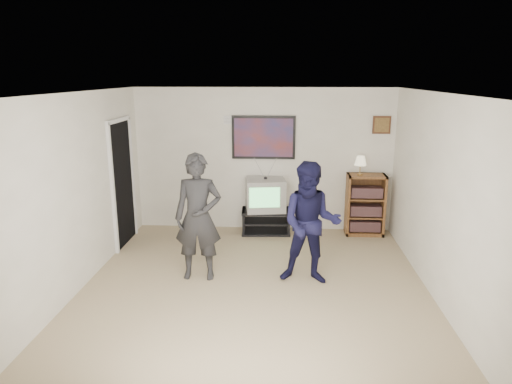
# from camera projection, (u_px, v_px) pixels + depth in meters

# --- Properties ---
(room_shell) EXTENTS (4.51, 5.00, 2.51)m
(room_shell) POSITION_uv_depth(u_px,v_px,m) (256.00, 190.00, 5.92)
(room_shell) COLOR #977D60
(room_shell) RESTS_ON ground
(media_stand) EXTENTS (0.86, 0.51, 0.42)m
(media_stand) POSITION_uv_depth(u_px,v_px,m) (266.00, 221.00, 8.00)
(media_stand) COLOR black
(media_stand) RESTS_ON room_shell
(crt_television) EXTENTS (0.73, 0.64, 0.55)m
(crt_television) POSITION_uv_depth(u_px,v_px,m) (265.00, 194.00, 7.88)
(crt_television) COLOR gray
(crt_television) RESTS_ON media_stand
(bookshelf) EXTENTS (0.65, 0.37, 1.06)m
(bookshelf) POSITION_uv_depth(u_px,v_px,m) (365.00, 205.00, 7.86)
(bookshelf) COLOR #542E19
(bookshelf) RESTS_ON room_shell
(table_lamp) EXTENTS (0.20, 0.20, 0.32)m
(table_lamp) POSITION_uv_depth(u_px,v_px,m) (360.00, 166.00, 7.67)
(table_lamp) COLOR beige
(table_lamp) RESTS_ON bookshelf
(person_tall) EXTENTS (0.64, 0.44, 1.72)m
(person_tall) POSITION_uv_depth(u_px,v_px,m) (198.00, 217.00, 6.08)
(person_tall) COLOR black
(person_tall) RESTS_ON room_shell
(person_short) EXTENTS (0.85, 0.69, 1.64)m
(person_short) POSITION_uv_depth(u_px,v_px,m) (311.00, 224.00, 5.95)
(person_short) COLOR black
(person_short) RESTS_ON room_shell
(controller_left) EXTENTS (0.08, 0.12, 0.03)m
(controller_left) POSITION_uv_depth(u_px,v_px,m) (203.00, 193.00, 6.17)
(controller_left) COLOR white
(controller_left) RESTS_ON person_tall
(controller_right) EXTENTS (0.04, 0.12, 0.03)m
(controller_right) POSITION_uv_depth(u_px,v_px,m) (310.00, 202.00, 6.12)
(controller_right) COLOR white
(controller_right) RESTS_ON person_short
(poster) EXTENTS (1.10, 0.03, 0.75)m
(poster) POSITION_uv_depth(u_px,v_px,m) (264.00, 138.00, 7.88)
(poster) COLOR black
(poster) RESTS_ON room_shell
(air_vent) EXTENTS (0.28, 0.02, 0.14)m
(air_vent) POSITION_uv_depth(u_px,v_px,m) (232.00, 120.00, 7.84)
(air_vent) COLOR white
(air_vent) RESTS_ON room_shell
(small_picture) EXTENTS (0.30, 0.03, 0.30)m
(small_picture) POSITION_uv_depth(u_px,v_px,m) (382.00, 125.00, 7.70)
(small_picture) COLOR #492D17
(small_picture) RESTS_ON room_shell
(doorway) EXTENTS (0.03, 0.85, 2.00)m
(doorway) POSITION_uv_depth(u_px,v_px,m) (122.00, 184.00, 7.33)
(doorway) COLOR black
(doorway) RESTS_ON room_shell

